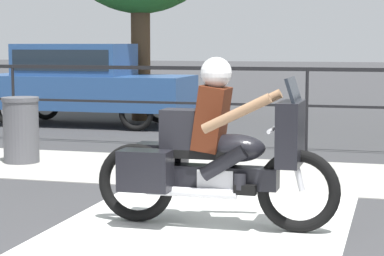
{
  "coord_description": "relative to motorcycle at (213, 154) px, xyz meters",
  "views": [
    {
      "loc": [
        1.39,
        -6.15,
        1.73
      ],
      "look_at": [
        -0.53,
        0.77,
        0.9
      ],
      "focal_mm": 70.0,
      "sensor_mm": 36.0,
      "label": 1
    }
  ],
  "objects": [
    {
      "name": "ground_plane",
      "position": [
        0.27,
        -0.51,
        -0.69
      ],
      "size": [
        120.0,
        120.0,
        0.0
      ],
      "primitive_type": "plane",
      "color": "#38383A"
    },
    {
      "name": "sidewalk_band",
      "position": [
        0.27,
        2.89,
        -0.69
      ],
      "size": [
        44.0,
        2.4,
        0.01
      ],
      "primitive_type": "cube",
      "color": "#A8A59E",
      "rests_on": "ground"
    },
    {
      "name": "crosswalk_band",
      "position": [
        -0.09,
        -0.71,
        -0.69
      ],
      "size": [
        2.68,
        6.0,
        0.01
      ],
      "primitive_type": "cube",
      "color": "silver",
      "rests_on": "ground"
    },
    {
      "name": "fence_railing",
      "position": [
        0.27,
        5.03,
        0.36
      ],
      "size": [
        36.0,
        0.05,
        1.33
      ],
      "color": "black",
      "rests_on": "ground"
    },
    {
      "name": "motorcycle",
      "position": [
        0.0,
        0.0,
        0.0
      ],
      "size": [
        2.32,
        0.76,
        1.59
      ],
      "rotation": [
        0.0,
        0.0,
        0.05
      ],
      "color": "black",
      "rests_on": "ground"
    },
    {
      "name": "parked_car",
      "position": [
        -4.71,
        7.7,
        0.27
      ],
      "size": [
        4.35,
        1.65,
        1.69
      ],
      "rotation": [
        0.0,
        0.0,
        0.07
      ],
      "color": "#284C84",
      "rests_on": "ground"
    },
    {
      "name": "trash_bin",
      "position": [
        -3.54,
        2.89,
        -0.21
      ],
      "size": [
        0.53,
        0.53,
        0.95
      ],
      "color": "#515156",
      "rests_on": "ground"
    }
  ]
}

